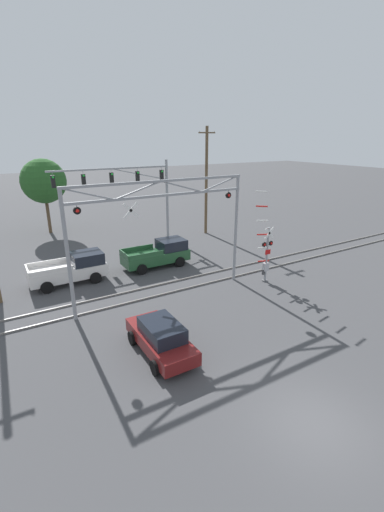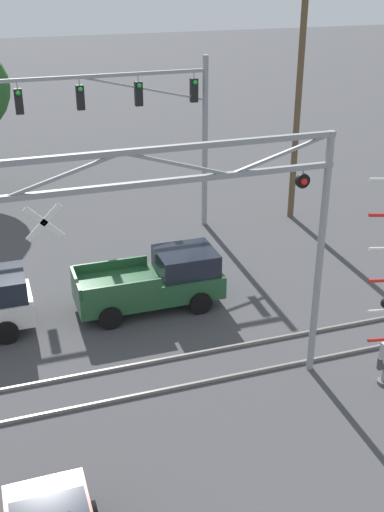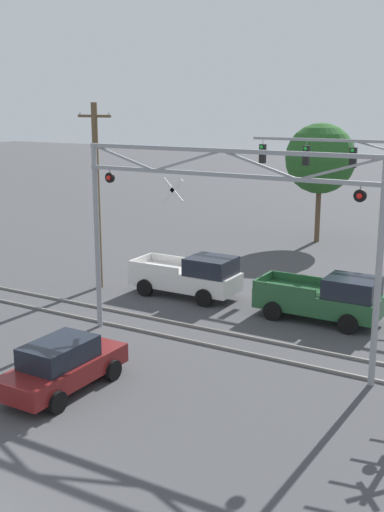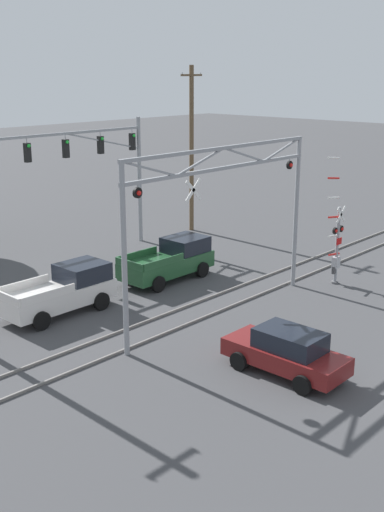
# 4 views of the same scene
# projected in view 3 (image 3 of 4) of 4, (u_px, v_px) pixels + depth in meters

# --- Properties ---
(rail_track_near) EXTENTS (80.00, 0.08, 0.10)m
(rail_track_near) POSITION_uv_depth(u_px,v_px,m) (223.00, 348.00, 22.79)
(rail_track_near) COLOR gray
(rail_track_near) RESTS_ON ground_plane
(rail_track_far) EXTENTS (80.00, 0.08, 0.10)m
(rail_track_far) POSITION_uv_depth(u_px,v_px,m) (241.00, 336.00, 23.99)
(rail_track_far) COLOR gray
(rail_track_far) RESTS_ON ground_plane
(crossing_gantry) EXTENTS (10.86, 0.26, 7.09)m
(crossing_gantry) POSITION_uv_depth(u_px,v_px,m) (221.00, 211.00, 21.40)
(crossing_gantry) COLOR gray
(crossing_gantry) RESTS_ON ground_plane
(pickup_truck_lead) EXTENTS (4.97, 2.18, 1.94)m
(pickup_truck_lead) POSITION_uv_depth(u_px,v_px,m) (326.00, 298.00, 25.54)
(pickup_truck_lead) COLOR #23512D
(pickup_truck_lead) RESTS_ON ground_plane
(pickup_truck_following) EXTENTS (4.94, 2.18, 1.94)m
(pickup_truck_following) POSITION_uv_depth(u_px,v_px,m) (191.00, 276.00, 28.80)
(pickup_truck_following) COLOR silver
(pickup_truck_following) RESTS_ON ground_plane
(sedan_waiting) EXTENTS (1.97, 4.30, 1.60)m
(sedan_waiting) POSITION_uv_depth(u_px,v_px,m) (62.00, 365.00, 19.40)
(sedan_waiting) COLOR maroon
(sedan_waiting) RESTS_ON ground_plane
(utility_pole_left) EXTENTS (1.80, 0.28, 8.56)m
(utility_pole_left) POSITION_uv_depth(u_px,v_px,m) (97.00, 195.00, 29.45)
(utility_pole_left) COLOR brown
(utility_pole_left) RESTS_ON ground_plane
(background_tree_beyond_span) EXTENTS (4.32, 4.32, 7.37)m
(background_tree_beyond_span) POSITION_uv_depth(u_px,v_px,m) (320.00, 159.00, 39.31)
(background_tree_beyond_span) COLOR brown
(background_tree_beyond_span) RESTS_ON ground_plane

